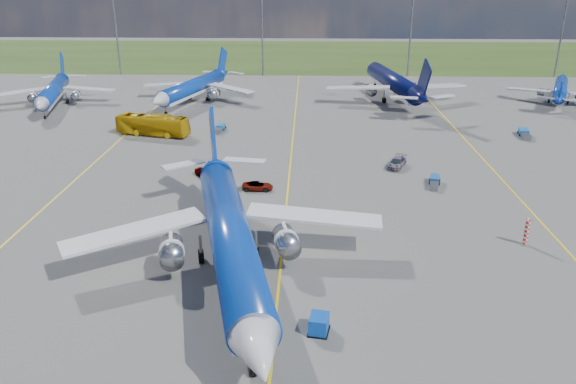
{
  "coord_description": "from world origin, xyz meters",
  "views": [
    {
      "loc": [
        2.45,
        -46.79,
        27.53
      ],
      "look_at": [
        0.4,
        12.3,
        4.0
      ],
      "focal_mm": 35.0,
      "sensor_mm": 36.0,
      "label": 1
    }
  ],
  "objects_px": {
    "bg_jet_ne": "(558,101)",
    "service_car_b": "(258,186)",
    "uld_container": "(319,324)",
    "bg_jet_nw": "(55,106)",
    "service_car_a": "(203,173)",
    "main_airliner": "(232,273)",
    "baggage_tug_c": "(220,128)",
    "bg_jet_nnw": "(194,102)",
    "warning_post": "(526,232)",
    "baggage_tug_e": "(524,134)",
    "apron_bus": "(153,125)",
    "service_car_c": "(397,163)",
    "baggage_tug_w": "(435,182)",
    "bg_jet_n": "(392,100)"
  },
  "relations": [
    {
      "from": "main_airliner",
      "to": "baggage_tug_e",
      "type": "height_order",
      "value": "main_airliner"
    },
    {
      "from": "uld_container",
      "to": "service_car_a",
      "type": "distance_m",
      "value": 39.45
    },
    {
      "from": "service_car_c",
      "to": "baggage_tug_e",
      "type": "relative_size",
      "value": 0.95
    },
    {
      "from": "service_car_c",
      "to": "bg_jet_nw",
      "type": "bearing_deg",
      "value": 174.31
    },
    {
      "from": "main_airliner",
      "to": "baggage_tug_w",
      "type": "height_order",
      "value": "main_airliner"
    },
    {
      "from": "apron_bus",
      "to": "service_car_a",
      "type": "bearing_deg",
      "value": -134.78
    },
    {
      "from": "service_car_a",
      "to": "service_car_c",
      "type": "height_order",
      "value": "service_car_c"
    },
    {
      "from": "warning_post",
      "to": "service_car_a",
      "type": "bearing_deg",
      "value": 152.64
    },
    {
      "from": "service_car_b",
      "to": "main_airliner",
      "type": "bearing_deg",
      "value": 179.08
    },
    {
      "from": "main_airliner",
      "to": "baggage_tug_c",
      "type": "relative_size",
      "value": 9.76
    },
    {
      "from": "uld_container",
      "to": "bg_jet_nw",
      "type": "bearing_deg",
      "value": 135.53
    },
    {
      "from": "service_car_a",
      "to": "baggage_tug_c",
      "type": "bearing_deg",
      "value": 58.82
    },
    {
      "from": "bg_jet_nnw",
      "to": "warning_post",
      "type": "bearing_deg",
      "value": -38.25
    },
    {
      "from": "bg_jet_nw",
      "to": "baggage_tug_w",
      "type": "xyz_separation_m",
      "value": [
        72.04,
        -45.25,
        0.47
      ]
    },
    {
      "from": "warning_post",
      "to": "baggage_tug_e",
      "type": "bearing_deg",
      "value": 70.64
    },
    {
      "from": "warning_post",
      "to": "service_car_a",
      "type": "height_order",
      "value": "warning_post"
    },
    {
      "from": "uld_container",
      "to": "baggage_tug_e",
      "type": "xyz_separation_m",
      "value": [
        37.19,
        58.59,
        -0.2
      ]
    },
    {
      "from": "baggage_tug_w",
      "to": "baggage_tug_e",
      "type": "distance_m",
      "value": 32.21
    },
    {
      "from": "bg_jet_ne",
      "to": "service_car_b",
      "type": "xyz_separation_m",
      "value": [
        -62.65,
        -56.27,
        0.57
      ]
    },
    {
      "from": "service_car_a",
      "to": "main_airliner",
      "type": "bearing_deg",
      "value": -108.53
    },
    {
      "from": "main_airliner",
      "to": "baggage_tug_e",
      "type": "relative_size",
      "value": 8.64
    },
    {
      "from": "warning_post",
      "to": "bg_jet_ne",
      "type": "relative_size",
      "value": 0.1
    },
    {
      "from": "apron_bus",
      "to": "service_car_a",
      "type": "xyz_separation_m",
      "value": [
        12.71,
        -21.24,
        -1.22
      ]
    },
    {
      "from": "service_car_b",
      "to": "service_car_c",
      "type": "relative_size",
      "value": 0.83
    },
    {
      "from": "bg_jet_n",
      "to": "main_airliner",
      "type": "xyz_separation_m",
      "value": [
        -26.33,
        -79.12,
        0.0
      ]
    },
    {
      "from": "service_car_b",
      "to": "baggage_tug_e",
      "type": "bearing_deg",
      "value": -58.06
    },
    {
      "from": "baggage_tug_w",
      "to": "bg_jet_ne",
      "type": "bearing_deg",
      "value": 67.96
    },
    {
      "from": "uld_container",
      "to": "service_car_c",
      "type": "relative_size",
      "value": 0.37
    },
    {
      "from": "uld_container",
      "to": "baggage_tug_e",
      "type": "distance_m",
      "value": 69.4
    },
    {
      "from": "bg_jet_ne",
      "to": "uld_container",
      "type": "relative_size",
      "value": 16.79
    },
    {
      "from": "warning_post",
      "to": "baggage_tug_w",
      "type": "bearing_deg",
      "value": 108.76
    },
    {
      "from": "bg_jet_n",
      "to": "warning_post",
      "type": "bearing_deg",
      "value": 84.53
    },
    {
      "from": "bg_jet_nnw",
      "to": "main_airliner",
      "type": "bearing_deg",
      "value": -60.51
    },
    {
      "from": "baggage_tug_w",
      "to": "apron_bus",
      "type": "bearing_deg",
      "value": 166.21
    },
    {
      "from": "bg_jet_nw",
      "to": "service_car_b",
      "type": "distance_m",
      "value": 67.81
    },
    {
      "from": "bg_jet_ne",
      "to": "service_car_b",
      "type": "height_order",
      "value": "bg_jet_ne"
    },
    {
      "from": "uld_container",
      "to": "baggage_tug_c",
      "type": "distance_m",
      "value": 62.88
    },
    {
      "from": "bg_jet_nw",
      "to": "apron_bus",
      "type": "bearing_deg",
      "value": -52.84
    },
    {
      "from": "apron_bus",
      "to": "baggage_tug_c",
      "type": "bearing_deg",
      "value": -60.37
    },
    {
      "from": "bg_jet_ne",
      "to": "baggage_tug_e",
      "type": "bearing_deg",
      "value": 82.24
    },
    {
      "from": "uld_container",
      "to": "service_car_a",
      "type": "xyz_separation_m",
      "value": [
        -15.81,
        36.14,
        -0.11
      ]
    },
    {
      "from": "bg_jet_nw",
      "to": "bg_jet_nnw",
      "type": "xyz_separation_m",
      "value": [
        29.33,
        4.58,
        0.0
      ]
    },
    {
      "from": "bg_jet_nnw",
      "to": "service_car_c",
      "type": "bearing_deg",
      "value": -31.84
    },
    {
      "from": "main_airliner",
      "to": "service_car_c",
      "type": "xyz_separation_m",
      "value": [
        20.58,
        32.19,
        0.72
      ]
    },
    {
      "from": "bg_jet_nnw",
      "to": "service_car_c",
      "type": "height_order",
      "value": "bg_jet_nnw"
    },
    {
      "from": "warning_post",
      "to": "apron_bus",
      "type": "relative_size",
      "value": 0.23
    },
    {
      "from": "service_car_c",
      "to": "baggage_tug_e",
      "type": "distance_m",
      "value": 30.31
    },
    {
      "from": "service_car_b",
      "to": "baggage_tug_e",
      "type": "distance_m",
      "value": 52.48
    },
    {
      "from": "main_airliner",
      "to": "service_car_a",
      "type": "bearing_deg",
      "value": 92.23
    },
    {
      "from": "service_car_c",
      "to": "bg_jet_ne",
      "type": "bearing_deg",
      "value": 70.84
    }
  ]
}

